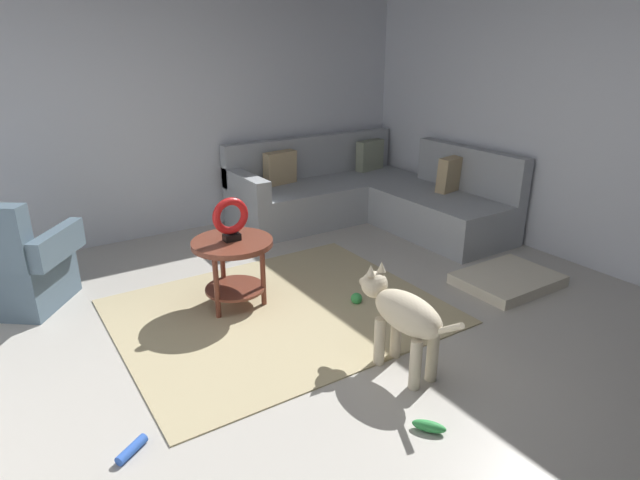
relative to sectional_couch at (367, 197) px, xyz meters
The scene contains 13 objects.
ground_plane 2.85m from the sectional_couch, 134.68° to the right, with size 6.00×6.00×0.10m, color #B7B2A8.
wall_back 2.44m from the sectional_couch, 155.09° to the left, with size 6.00×0.12×2.70m, color silver.
wall_right 2.47m from the sectional_couch, 64.81° to the right, with size 0.12×6.00×2.70m, color silver.
area_rug 2.28m from the sectional_couch, 144.49° to the right, with size 2.30×1.90×0.01m, color tan.
sectional_couch is the anchor object (origin of this frame).
armchair 3.47m from the sectional_couch, behind, with size 1.00×0.96×0.88m.
side_table 2.33m from the sectional_couch, 153.24° to the right, with size 0.60×0.60×0.54m.
torus_sculpture 2.36m from the sectional_couch, 153.24° to the right, with size 0.28×0.08×0.33m.
dog_bed_mat 1.95m from the sectional_couch, 90.36° to the right, with size 0.80×0.60×0.09m, color beige.
dog 2.83m from the sectional_couch, 123.59° to the right, with size 0.24×0.85×0.63m.
dog_toy_ball 2.00m from the sectional_couch, 129.95° to the right, with size 0.09×0.09×0.09m, color green.
dog_toy_rope 3.86m from the sectional_couch, 145.18° to the right, with size 0.05×0.05×0.18m, color blue.
dog_toy_bone 3.41m from the sectional_couch, 122.20° to the right, with size 0.18×0.06×0.06m, color green.
Camera 1 is at (-1.52, -2.44, 1.92)m, focal length 29.80 mm.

